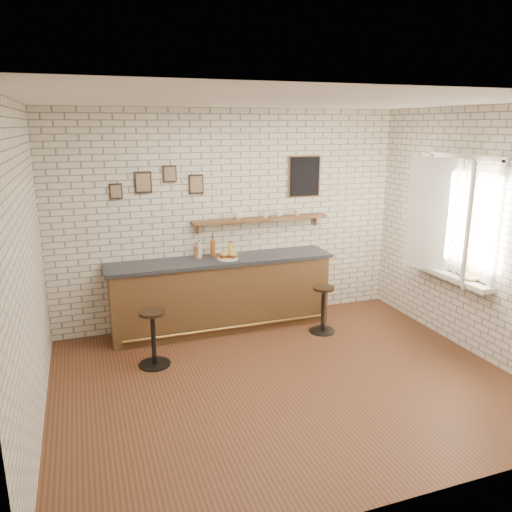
% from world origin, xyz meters
% --- Properties ---
extents(ground, '(5.00, 5.00, 0.00)m').
position_xyz_m(ground, '(0.00, 0.00, 0.00)').
color(ground, brown).
rests_on(ground, ground).
extents(bar_counter, '(3.10, 0.65, 1.01)m').
position_xyz_m(bar_counter, '(-0.25, 1.70, 0.51)').
color(bar_counter, brown).
rests_on(bar_counter, ground).
extents(sandwich_plate, '(0.28, 0.28, 0.01)m').
position_xyz_m(sandwich_plate, '(-0.17, 1.64, 1.02)').
color(sandwich_plate, white).
rests_on(sandwich_plate, bar_counter).
extents(ciabatta_sandwich, '(0.28, 0.20, 0.08)m').
position_xyz_m(ciabatta_sandwich, '(-0.16, 1.64, 1.06)').
color(ciabatta_sandwich, tan).
rests_on(ciabatta_sandwich, sandwich_plate).
extents(potato_chips, '(0.26, 0.19, 0.00)m').
position_xyz_m(potato_chips, '(-0.19, 1.64, 1.02)').
color(potato_chips, '#EDAD53').
rests_on(potato_chips, sandwich_plate).
extents(bitters_bottle_brown, '(0.07, 0.07, 0.22)m').
position_xyz_m(bitters_bottle_brown, '(-0.55, 1.83, 1.10)').
color(bitters_bottle_brown, brown).
rests_on(bitters_bottle_brown, bar_counter).
extents(bitters_bottle_white, '(0.06, 0.06, 0.24)m').
position_xyz_m(bitters_bottle_white, '(-0.52, 1.83, 1.11)').
color(bitters_bottle_white, beige).
rests_on(bitters_bottle_white, bar_counter).
extents(bitters_bottle_amber, '(0.07, 0.07, 0.30)m').
position_xyz_m(bitters_bottle_amber, '(-0.32, 1.83, 1.13)').
color(bitters_bottle_amber, '#934A17').
rests_on(bitters_bottle_amber, bar_counter).
extents(condiment_bottle_yellow, '(0.06, 0.06, 0.20)m').
position_xyz_m(condiment_bottle_yellow, '(-0.08, 1.83, 1.10)').
color(condiment_bottle_yellow, yellow).
rests_on(condiment_bottle_yellow, bar_counter).
extents(bar_stool_left, '(0.38, 0.38, 0.68)m').
position_xyz_m(bar_stool_left, '(-1.32, 0.88, 0.36)').
color(bar_stool_left, black).
rests_on(bar_stool_left, ground).
extents(bar_stool_right, '(0.36, 0.36, 0.65)m').
position_xyz_m(bar_stool_right, '(1.02, 1.10, 0.35)').
color(bar_stool_right, black).
rests_on(bar_stool_right, ground).
extents(wall_shelf, '(2.00, 0.18, 0.18)m').
position_xyz_m(wall_shelf, '(0.40, 1.90, 1.48)').
color(wall_shelf, brown).
rests_on(wall_shelf, ground).
extents(shelf_cup_a, '(0.17, 0.17, 0.10)m').
position_xyz_m(shelf_cup_a, '(0.07, 1.90, 1.55)').
color(shelf_cup_a, white).
rests_on(shelf_cup_a, wall_shelf).
extents(shelf_cup_b, '(0.12, 0.12, 0.08)m').
position_xyz_m(shelf_cup_b, '(0.47, 1.90, 1.54)').
color(shelf_cup_b, white).
rests_on(shelf_cup_b, wall_shelf).
extents(shelf_cup_c, '(0.13, 0.13, 0.09)m').
position_xyz_m(shelf_cup_c, '(0.68, 1.90, 1.54)').
color(shelf_cup_c, white).
rests_on(shelf_cup_c, wall_shelf).
extents(shelf_cup_d, '(0.10, 0.10, 0.09)m').
position_xyz_m(shelf_cup_d, '(0.97, 1.90, 1.54)').
color(shelf_cup_d, white).
rests_on(shelf_cup_d, wall_shelf).
extents(back_wall_decor, '(2.96, 0.02, 0.56)m').
position_xyz_m(back_wall_decor, '(0.23, 1.98, 2.05)').
color(back_wall_decor, black).
rests_on(back_wall_decor, ground).
extents(window_sill, '(0.20, 1.35, 0.06)m').
position_xyz_m(window_sill, '(2.40, 0.30, 0.90)').
color(window_sill, white).
rests_on(window_sill, ground).
extents(casement_window, '(0.40, 1.30, 1.56)m').
position_xyz_m(casement_window, '(2.36, 0.30, 1.65)').
color(casement_window, white).
rests_on(casement_window, ground).
extents(book_lower, '(0.23, 0.27, 0.02)m').
position_xyz_m(book_lower, '(2.38, 0.05, 0.94)').
color(book_lower, tan).
rests_on(book_lower, window_sill).
extents(book_upper, '(0.23, 0.28, 0.02)m').
position_xyz_m(book_upper, '(2.38, 0.03, 0.96)').
color(book_upper, tan).
rests_on(book_upper, book_lower).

